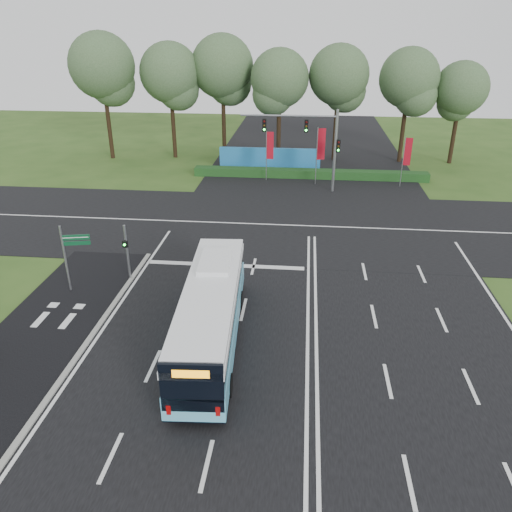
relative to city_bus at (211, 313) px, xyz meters
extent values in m
plane|color=#2D4E1A|center=(4.38, 3.03, -1.60)|extent=(120.00, 120.00, 0.00)
cube|color=black|center=(4.38, 3.03, -1.58)|extent=(20.00, 120.00, 0.04)
cube|color=black|center=(4.38, 15.03, -1.57)|extent=(120.00, 14.00, 0.05)
cube|color=black|center=(-8.12, 0.03, -1.57)|extent=(5.00, 18.00, 0.06)
cube|color=gray|center=(-5.72, 0.03, -1.54)|extent=(0.25, 18.00, 0.12)
cube|color=#61BCE0|center=(0.00, 0.02, -0.61)|extent=(3.01, 11.19, 1.01)
cube|color=black|center=(0.00, 0.02, -1.07)|extent=(2.98, 11.13, 0.28)
cube|color=black|center=(0.00, 0.02, 0.31)|extent=(2.90, 11.02, 0.88)
cube|color=white|center=(0.00, 0.02, 0.86)|extent=(3.01, 11.19, 0.32)
cube|color=white|center=(0.00, 0.02, 1.18)|extent=(2.93, 10.74, 0.32)
cube|color=white|center=(-0.15, 2.32, 1.46)|extent=(1.65, 2.85, 0.23)
cube|color=black|center=(0.35, -5.45, 0.35)|extent=(2.24, 0.26, 2.03)
cube|color=orange|center=(0.35, -5.49, 1.00)|extent=(1.29, 0.14, 0.32)
cylinder|color=black|center=(-1.27, 3.08, -1.12)|extent=(0.32, 0.97, 0.96)
cylinder|color=black|center=(0.87, 3.21, -1.12)|extent=(0.32, 0.97, 0.96)
cylinder|color=black|center=(-0.85, -3.55, -1.12)|extent=(0.32, 0.97, 0.96)
cylinder|color=black|center=(1.29, -3.41, -1.12)|extent=(0.32, 0.97, 0.96)
cylinder|color=gray|center=(-5.82, 5.77, 0.07)|extent=(0.13, 0.13, 3.34)
cube|color=black|center=(-5.82, 5.59, 0.69)|extent=(0.31, 0.25, 0.38)
sphere|color=#19F233|center=(-5.82, 5.49, 0.69)|extent=(0.13, 0.13, 0.13)
cylinder|color=gray|center=(-8.65, 4.13, 0.31)|extent=(0.11, 0.11, 3.82)
cube|color=#0B4224|center=(-7.95, 4.28, 1.56)|extent=(1.41, 0.36, 0.29)
cube|color=#0B4224|center=(-7.95, 4.28, 1.22)|extent=(1.41, 0.36, 0.21)
cube|color=white|center=(-7.95, 4.25, 1.56)|extent=(1.31, 0.29, 0.04)
cylinder|color=gray|center=(0.35, 26.30, 0.71)|extent=(0.07, 0.07, 4.61)
cube|color=#A30E1C|center=(0.68, 26.29, 1.68)|extent=(0.62, 0.05, 2.46)
cylinder|color=gray|center=(4.90, 25.49, 0.98)|extent=(0.08, 0.08, 5.16)
cube|color=#A30E1C|center=(5.27, 25.58, 2.07)|extent=(0.68, 0.20, 2.75)
cylinder|color=gray|center=(12.47, 25.53, 0.65)|extent=(0.07, 0.07, 4.50)
cube|color=#A30E1C|center=(12.79, 25.47, 1.60)|extent=(0.60, 0.14, 2.40)
cylinder|color=gray|center=(6.38, 23.53, 1.90)|extent=(0.24, 0.24, 7.00)
cylinder|color=gray|center=(2.38, 23.53, 4.80)|extent=(8.00, 0.16, 0.16)
cube|color=black|center=(3.88, 23.53, 4.00)|extent=(0.32, 0.28, 1.05)
cube|color=black|center=(0.38, 23.53, 4.00)|extent=(0.32, 0.28, 1.05)
cube|color=black|center=(6.63, 23.53, 2.40)|extent=(0.32, 0.28, 1.05)
cube|color=#193A15|center=(4.38, 27.53, -1.20)|extent=(22.00, 1.20, 0.80)
cube|color=#206FAF|center=(0.38, 30.03, -0.50)|extent=(10.00, 0.30, 2.20)
cylinder|color=black|center=(-17.00, 33.18, 2.90)|extent=(0.44, 0.44, 8.99)
sphere|color=#37502F|center=(-17.00, 33.18, 7.87)|extent=(6.63, 6.63, 6.63)
cylinder|color=black|center=(-10.29, 34.21, 2.56)|extent=(0.44, 0.44, 8.31)
sphere|color=#37502F|center=(-10.29, 34.21, 7.15)|extent=(6.13, 6.13, 6.13)
cylinder|color=black|center=(-5.07, 35.69, 2.81)|extent=(0.44, 0.44, 8.82)
sphere|color=#37502F|center=(-5.07, 35.69, 7.69)|extent=(6.50, 6.50, 6.50)
cylinder|color=black|center=(1.02, 33.75, 2.37)|extent=(0.44, 0.44, 7.94)
sphere|color=#37502F|center=(1.02, 33.75, 6.76)|extent=(5.85, 5.85, 5.85)
cylinder|color=black|center=(6.92, 34.74, 2.50)|extent=(0.44, 0.44, 8.21)
sphere|color=#37502F|center=(6.92, 34.74, 7.04)|extent=(6.05, 6.05, 6.05)
cylinder|color=black|center=(13.81, 34.62, 2.41)|extent=(0.44, 0.44, 8.01)
sphere|color=#37502F|center=(13.81, 34.62, 6.84)|extent=(5.90, 5.90, 5.90)
cylinder|color=black|center=(18.99, 34.63, 1.97)|extent=(0.44, 0.44, 7.14)
sphere|color=#37502F|center=(18.99, 34.63, 5.91)|extent=(5.26, 5.26, 5.26)
camera|label=1|loc=(3.92, -18.80, 11.80)|focal=35.00mm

